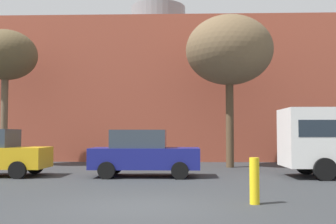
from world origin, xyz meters
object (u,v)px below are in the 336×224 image
bollard_yellow_0 (254,181)px  bare_tree_0 (229,51)px  parked_car_2 (144,153)px  bare_tree_2 (5,56)px

bollard_yellow_0 → bare_tree_0: bearing=86.4°
parked_car_2 → bare_tree_2: bare_tree_2 is taller
bare_tree_0 → bollard_yellow_0: size_ratio=6.91×
bare_tree_0 → parked_car_2: bearing=-130.3°
bare_tree_0 → bollard_yellow_0: bare_tree_0 is taller
bare_tree_0 → bare_tree_2: bare_tree_0 is taller
parked_car_2 → bare_tree_0: bare_tree_0 is taller
parked_car_2 → bollard_yellow_0: 7.23m
bare_tree_2 → bollard_yellow_0: bare_tree_2 is taller
bare_tree_2 → bollard_yellow_0: (11.32, -11.71, -5.35)m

